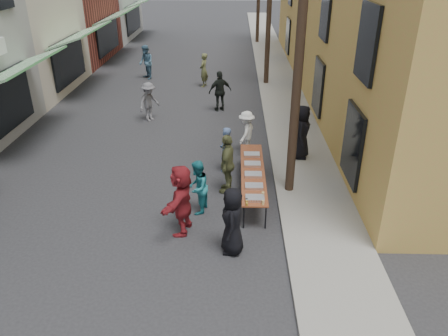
{
  "coord_description": "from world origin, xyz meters",
  "views": [
    {
      "loc": [
        2.62,
        -8.73,
        6.67
      ],
      "look_at": [
        2.33,
        1.98,
        1.3
      ],
      "focal_mm": 35.0,
      "sensor_mm": 36.0,
      "label": 1
    }
  ],
  "objects_px": {
    "guest_front_a": "(232,221)",
    "guest_front_c": "(198,187)",
    "catering_tray_sausage": "(255,198)",
    "utility_pole_near": "(300,42)",
    "serving_table": "(253,172)",
    "server": "(302,132)"
  },
  "relations": [
    {
      "from": "server",
      "to": "catering_tray_sausage",
      "type": "bearing_deg",
      "value": 169.93
    },
    {
      "from": "guest_front_a",
      "to": "guest_front_c",
      "type": "distance_m",
      "value": 2.03
    },
    {
      "from": "serving_table",
      "to": "server",
      "type": "height_order",
      "value": "server"
    },
    {
      "from": "guest_front_c",
      "to": "guest_front_a",
      "type": "bearing_deg",
      "value": 40.87
    },
    {
      "from": "guest_front_c",
      "to": "server",
      "type": "relative_size",
      "value": 0.83
    },
    {
      "from": "utility_pole_near",
      "to": "serving_table",
      "type": "xyz_separation_m",
      "value": [
        -1.13,
        -0.12,
        -3.79
      ]
    },
    {
      "from": "serving_table",
      "to": "guest_front_c",
      "type": "bearing_deg",
      "value": -145.13
    },
    {
      "from": "catering_tray_sausage",
      "to": "guest_front_c",
      "type": "xyz_separation_m",
      "value": [
        -1.57,
        0.56,
        -0.01
      ]
    },
    {
      "from": "utility_pole_near",
      "to": "serving_table",
      "type": "height_order",
      "value": "utility_pole_near"
    },
    {
      "from": "serving_table",
      "to": "guest_front_c",
      "type": "relative_size",
      "value": 2.55
    },
    {
      "from": "catering_tray_sausage",
      "to": "server",
      "type": "xyz_separation_m",
      "value": [
        1.75,
        4.11,
        0.26
      ]
    },
    {
      "from": "server",
      "to": "guest_front_c",
      "type": "bearing_deg",
      "value": 149.93
    },
    {
      "from": "guest_front_c",
      "to": "catering_tray_sausage",
      "type": "bearing_deg",
      "value": 82.31
    },
    {
      "from": "utility_pole_near",
      "to": "serving_table",
      "type": "bearing_deg",
      "value": -174.2
    },
    {
      "from": "catering_tray_sausage",
      "to": "guest_front_c",
      "type": "distance_m",
      "value": 1.66
    },
    {
      "from": "guest_front_c",
      "to": "server",
      "type": "bearing_deg",
      "value": 148.84
    },
    {
      "from": "utility_pole_near",
      "to": "guest_front_c",
      "type": "relative_size",
      "value": 5.74
    },
    {
      "from": "serving_table",
      "to": "catering_tray_sausage",
      "type": "bearing_deg",
      "value": -90.0
    },
    {
      "from": "catering_tray_sausage",
      "to": "guest_front_c",
      "type": "relative_size",
      "value": 0.32
    },
    {
      "from": "utility_pole_near",
      "to": "server",
      "type": "height_order",
      "value": "utility_pole_near"
    },
    {
      "from": "catering_tray_sausage",
      "to": "utility_pole_near",
      "type": "bearing_deg",
      "value": 57.31
    },
    {
      "from": "guest_front_c",
      "to": "utility_pole_near",
      "type": "bearing_deg",
      "value": 125.99
    }
  ]
}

